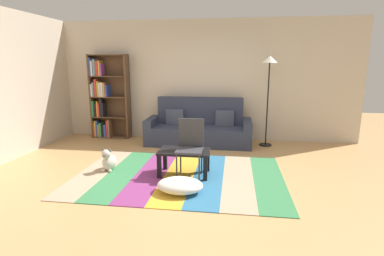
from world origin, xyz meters
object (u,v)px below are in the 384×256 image
(standing_lamp, at_px, (269,71))
(coffee_table, at_px, (184,155))
(tv_remote, at_px, (189,149))
(couch, at_px, (199,129))
(pouf, at_px, (180,185))
(bookshelf, at_px, (105,98))
(folding_chair, at_px, (190,143))
(dog, at_px, (109,161))

(standing_lamp, bearing_deg, coffee_table, -126.24)
(standing_lamp, xyz_separation_m, tv_remote, (-1.38, -1.94, -1.16))
(couch, xyz_separation_m, coffee_table, (-0.00, -1.93, -0.00))
(pouf, bearing_deg, couch, 91.14)
(bookshelf, bearing_deg, tv_remote, -43.09)
(pouf, bearing_deg, standing_lamp, 62.25)
(folding_chair, bearing_deg, pouf, -39.29)
(folding_chair, bearing_deg, dog, -127.05)
(bookshelf, height_order, pouf, bookshelf)
(dog, distance_m, standing_lamp, 3.63)
(bookshelf, bearing_deg, couch, -7.13)
(couch, height_order, tv_remote, couch)
(bookshelf, height_order, standing_lamp, bookshelf)
(coffee_table, relative_size, tv_remote, 5.26)
(pouf, height_order, standing_lamp, standing_lamp)
(tv_remote, relative_size, folding_chair, 0.17)
(pouf, relative_size, tv_remote, 4.22)
(pouf, bearing_deg, coffee_table, 94.68)
(couch, xyz_separation_m, standing_lamp, (1.45, 0.05, 1.24))
(standing_lamp, relative_size, folding_chair, 2.10)
(standing_lamp, relative_size, tv_remote, 12.58)
(tv_remote, height_order, folding_chair, folding_chair)
(pouf, distance_m, standing_lamp, 3.33)
(couch, height_order, coffee_table, couch)
(pouf, distance_m, dog, 1.50)
(tv_remote, xyz_separation_m, folding_chair, (0.03, -0.05, 0.12))
(dog, height_order, tv_remote, tv_remote)
(couch, distance_m, coffee_table, 1.93)
(standing_lamp, bearing_deg, tv_remote, -125.36)
(tv_remote, distance_m, folding_chair, 0.13)
(couch, bearing_deg, folding_chair, -87.13)
(pouf, distance_m, folding_chair, 0.79)
(dog, xyz_separation_m, folding_chair, (1.37, -0.04, 0.37))
(bookshelf, bearing_deg, folding_chair, -43.42)
(standing_lamp, bearing_deg, pouf, -117.75)
(dog, relative_size, standing_lamp, 0.21)
(coffee_table, distance_m, standing_lamp, 2.75)
(couch, distance_m, bookshelf, 2.34)
(dog, relative_size, folding_chair, 0.44)
(bookshelf, relative_size, pouf, 3.06)
(couch, xyz_separation_m, tv_remote, (0.07, -1.89, 0.08))
(pouf, bearing_deg, dog, 152.07)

